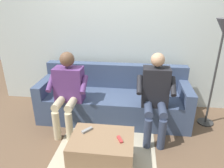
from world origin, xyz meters
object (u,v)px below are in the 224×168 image
object	(u,v)px
coffee_table	(102,152)
couch	(114,100)
person_right_seated	(68,88)
remote_red	(120,139)
floor_lamp	(222,41)
person_left_seated	(156,92)
remote_gray	(87,130)

from	to	relation	value
coffee_table	couch	bearing A→B (deg)	-90.00
coffee_table	person_right_seated	bearing A→B (deg)	-50.72
coffee_table	remote_red	world-z (taller)	remote_red
remote_red	floor_lamp	bearing A→B (deg)	-73.49
person_right_seated	remote_red	distance (m)	1.14
remote_red	person_right_seated	bearing A→B (deg)	21.93
person_left_seated	floor_lamp	world-z (taller)	floor_lamp
person_left_seated	person_right_seated	distance (m)	1.23
couch	coffee_table	xyz separation A→B (m)	(0.00, 1.14, -0.09)
couch	floor_lamp	size ratio (longest dim) A/B	1.47
remote_red	floor_lamp	distance (m)	1.90
couch	coffee_table	bearing A→B (deg)	90.00
couch	coffee_table	size ratio (longest dim) A/B	3.31
person_left_seated	person_right_seated	world-z (taller)	person_left_seated
person_left_seated	remote_red	world-z (taller)	person_left_seated
couch	remote_red	xyz separation A→B (m)	(-0.20, 1.15, 0.12)
coffee_table	person_left_seated	world-z (taller)	person_left_seated
couch	remote_gray	size ratio (longest dim) A/B	16.76
couch	coffee_table	distance (m)	1.14
couch	person_left_seated	world-z (taller)	person_left_seated
coffee_table	floor_lamp	bearing A→B (deg)	-143.15
person_left_seated	remote_red	xyz separation A→B (m)	(0.41, 0.75, -0.24)
remote_red	floor_lamp	xyz separation A→B (m)	(-1.26, -1.11, 0.88)
remote_red	floor_lamp	world-z (taller)	floor_lamp
coffee_table	floor_lamp	distance (m)	2.13
remote_gray	couch	bearing A→B (deg)	-150.62
couch	person_right_seated	xyz separation A→B (m)	(0.61, 0.39, 0.35)
person_right_seated	person_left_seated	bearing A→B (deg)	179.36
floor_lamp	couch	bearing A→B (deg)	-1.61
coffee_table	remote_red	size ratio (longest dim) A/B	6.15
person_left_seated	remote_red	size ratio (longest dim) A/B	10.27
person_right_seated	floor_lamp	distance (m)	2.20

